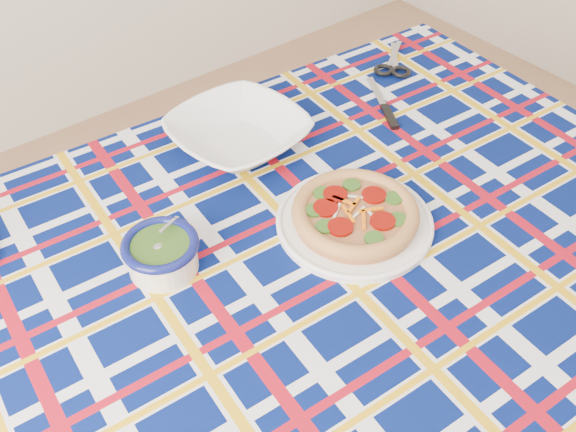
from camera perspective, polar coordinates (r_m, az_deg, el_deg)
floor at (r=2.03m, az=10.17°, el=-17.15°), size 4.00×4.00×0.00m
dining_table at (r=1.30m, az=-0.73°, el=-6.56°), size 1.85×1.23×0.83m
tablecloth at (r=1.28m, az=-0.74°, el=-5.77°), size 1.88×1.27×0.12m
main_focaccia_plate at (r=1.29m, az=6.00°, el=0.21°), size 0.35×0.35×0.06m
pesto_bowl at (r=1.22m, az=-11.19°, el=-3.13°), size 0.15×0.15×0.09m
serving_bowl at (r=1.49m, az=-4.44°, el=7.28°), size 0.33×0.33×0.07m
table_knife at (r=1.70m, az=7.95°, el=10.81°), size 0.14×0.23×0.01m
kitchen_scissors at (r=1.86m, az=9.45°, el=13.97°), size 0.24×0.23×0.02m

